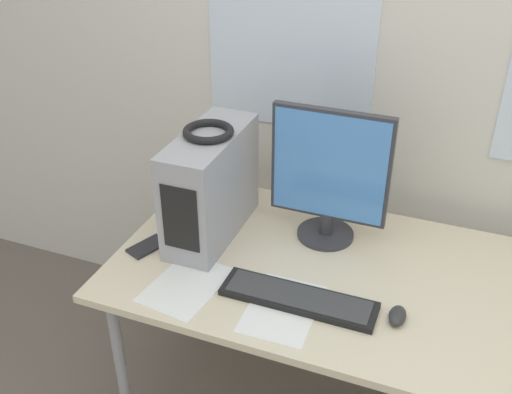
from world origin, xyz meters
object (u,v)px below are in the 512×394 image
at_px(keyboard, 298,298).
at_px(cell_phone, 147,247).
at_px(headphones, 208,131).
at_px(monitor_main, 329,175).
at_px(pc_tower, 211,185).
at_px(mouse, 397,316).

height_order(keyboard, cell_phone, keyboard).
xyz_separation_m(headphones, keyboard, (0.42, -0.26, -0.39)).
bearing_deg(monitor_main, headphones, -163.05).
bearing_deg(pc_tower, mouse, -17.86).
bearing_deg(pc_tower, monitor_main, 17.07).
height_order(pc_tower, cell_phone, pc_tower).
bearing_deg(headphones, pc_tower, -90.00).
height_order(pc_tower, mouse, pc_tower).
relative_size(headphones, mouse, 1.94).
distance_m(monitor_main, mouse, 0.53).
xyz_separation_m(pc_tower, keyboard, (0.42, -0.26, -0.18)).
distance_m(pc_tower, cell_phone, 0.31).
bearing_deg(mouse, monitor_main, 132.40).
relative_size(keyboard, mouse, 5.53).
height_order(monitor_main, cell_phone, monitor_main).
bearing_deg(headphones, mouse, -17.92).
height_order(keyboard, mouse, mouse).
distance_m(pc_tower, keyboard, 0.52).
relative_size(mouse, cell_phone, 0.57).
distance_m(mouse, cell_phone, 0.89).
distance_m(monitor_main, keyboard, 0.45).
height_order(headphones, keyboard, headphones).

